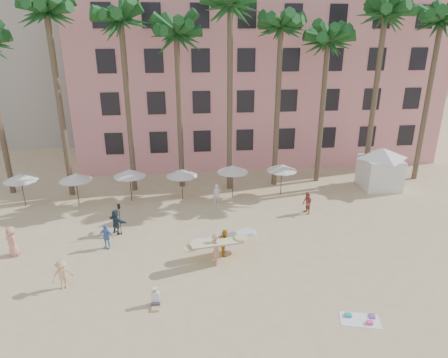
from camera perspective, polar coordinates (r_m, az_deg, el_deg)
ground at (r=21.13m, az=-2.61°, el=-16.17°), size 120.00×120.00×0.00m
pink_hotel at (r=43.94m, az=4.27°, el=14.31°), size 35.00×14.00×16.00m
palm_row at (r=32.00m, az=-3.98°, el=21.01°), size 44.40×5.40×16.30m
umbrella_row at (r=31.26m, az=-9.73°, el=0.92°), size 22.50×2.70×2.73m
cabana at (r=36.09m, az=21.51°, el=1.96°), size 4.68×4.68×3.50m
beach_towel at (r=20.61m, az=18.97°, el=-18.41°), size 2.00×1.43×0.14m
carrier_yellow at (r=22.94m, az=-1.09°, el=-9.74°), size 3.16×1.62×1.93m
carrier_white at (r=23.95m, az=0.16°, el=-8.83°), size 3.35×1.53×1.63m
beachgoers at (r=25.90m, az=-13.26°, el=-7.13°), size 20.01×10.57×1.89m
paddle at (r=26.71m, az=-14.69°, el=-5.07°), size 0.18×0.04×2.23m
seated_man at (r=20.50m, az=-9.77°, el=-16.63°), size 0.42×0.73×0.95m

